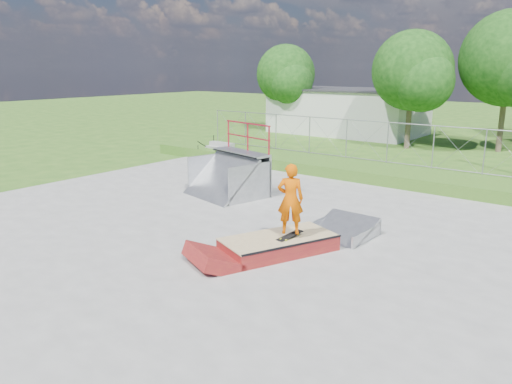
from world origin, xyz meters
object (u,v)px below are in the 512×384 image
(quarter_pipe, at_px, (225,161))
(flat_bank_ramp, at_px, (342,229))
(grind_box, at_px, (279,245))
(skater, at_px, (290,202))

(quarter_pipe, height_order, flat_bank_ramp, quarter_pipe)
(grind_box, xyz_separation_m, skater, (0.25, 0.13, 1.15))
(flat_bank_ramp, bearing_deg, skater, -101.12)
(skater, bearing_deg, flat_bank_ramp, -136.31)
(grind_box, distance_m, flat_bank_ramp, 2.19)
(grind_box, relative_size, skater, 1.79)
(grind_box, bearing_deg, skater, 50.48)
(grind_box, distance_m, quarter_pipe, 6.11)
(flat_bank_ramp, bearing_deg, grind_box, -106.70)
(quarter_pipe, distance_m, flat_bank_ramp, 5.86)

